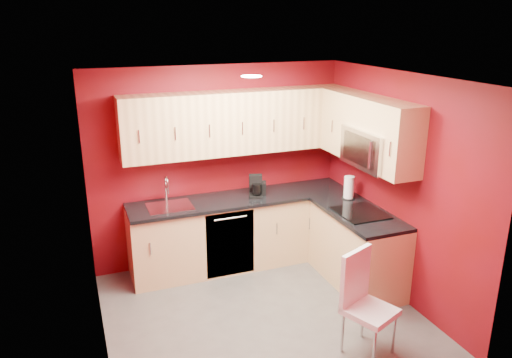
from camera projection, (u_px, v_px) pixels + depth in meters
floor at (262, 315)px, 5.33m from camera, size 3.20×3.20×0.00m
ceiling at (263, 78)px, 4.56m from camera, size 3.20×3.20×0.00m
wall_back at (218, 166)px, 6.27m from camera, size 3.20×0.00×3.20m
wall_front at (339, 275)px, 3.61m from camera, size 3.20×0.00×3.20m
wall_left at (94, 229)px, 4.40m from camera, size 0.00×3.00×3.00m
wall_right at (397, 187)px, 5.49m from camera, size 0.00×3.00×3.00m
base_cabinets_back at (242, 232)px, 6.33m from camera, size 2.80×0.60×0.87m
base_cabinets_right at (357, 249)px, 5.86m from camera, size 0.60×1.30×0.87m
countertop_back at (242, 199)px, 6.17m from camera, size 2.80×0.63×0.04m
countertop_right at (359, 214)px, 5.70m from camera, size 0.63×1.27×0.04m
upper_cabinets_back at (237, 122)px, 6.01m from camera, size 2.80×0.35×0.75m
upper_cabinets_right at (365, 123)px, 5.62m from camera, size 0.35×1.55×0.75m
microwave at (374, 148)px, 5.47m from camera, size 0.42×0.76×0.42m
cooktop at (360, 213)px, 5.66m from camera, size 0.50×0.55×0.01m
sink at (169, 203)px, 5.87m from camera, size 0.52×0.42×0.35m
dishwasher_front at (230, 244)px, 5.99m from camera, size 0.60×0.02×0.82m
downlight at (251, 76)px, 4.83m from camera, size 0.20×0.20×0.01m
coffee_maker at (256, 186)px, 6.15m from camera, size 0.22×0.25×0.27m
napkin_holder at (260, 188)px, 6.26m from camera, size 0.19×0.19×0.16m
paper_towel at (349, 188)px, 6.08m from camera, size 0.17×0.17×0.28m
dining_chair at (370, 306)px, 4.58m from camera, size 0.54×0.55×1.00m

